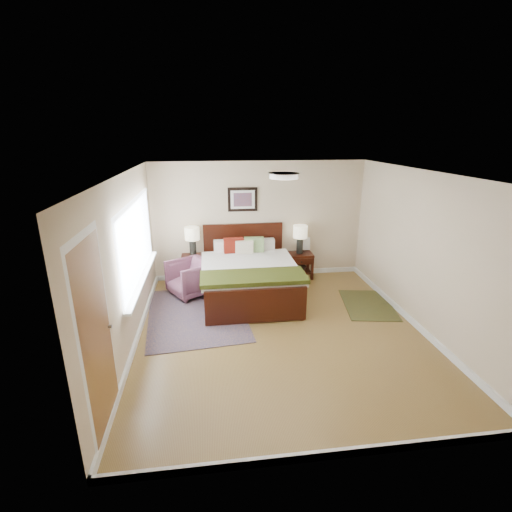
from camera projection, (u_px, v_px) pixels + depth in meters
name	position (u px, v px, depth m)	size (l,w,h in m)	color
floor	(280.00, 331.00, 5.96)	(5.00, 5.00, 0.00)	brown
back_wall	(259.00, 221.00, 7.92)	(4.50, 0.04, 2.50)	#C7AF90
front_wall	(338.00, 349.00, 3.22)	(4.50, 0.04, 2.50)	#C7AF90
left_wall	(127.00, 264.00, 5.29)	(0.04, 5.00, 2.50)	#C7AF90
right_wall	(422.00, 252.00, 5.85)	(0.04, 5.00, 2.50)	#C7AF90
ceiling	(284.00, 173.00, 5.18)	(4.50, 5.00, 0.02)	white
window	(139.00, 242.00, 5.92)	(0.11, 2.72, 1.32)	silver
door	(97.00, 339.00, 3.70)	(0.06, 1.00, 2.18)	silver
ceil_fixture	(284.00, 176.00, 5.19)	(0.44, 0.44, 0.08)	white
bed	(249.00, 270.00, 7.08)	(1.82, 2.21, 1.19)	#330F07
wall_art	(243.00, 199.00, 7.70)	(0.62, 0.05, 0.50)	black
nightstand_left	(194.00, 262.00, 7.76)	(0.50, 0.45, 0.59)	#330F07
nightstand_right	(299.00, 263.00, 8.08)	(0.56, 0.42, 0.56)	#330F07
lamp_left	(192.00, 237.00, 7.61)	(0.30, 0.30, 0.61)	black
lamp_right	(300.00, 235.00, 7.90)	(0.30, 0.30, 0.61)	black
armchair	(190.00, 278.00, 7.23)	(0.74, 0.76, 0.69)	#703E51
rug_persian	(197.00, 314.00, 6.53)	(1.64, 2.32, 0.01)	#0B143B
rug_navy	(368.00, 305.00, 6.87)	(0.86, 1.29, 0.01)	black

